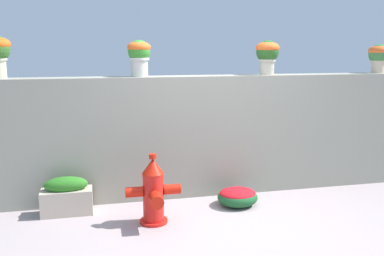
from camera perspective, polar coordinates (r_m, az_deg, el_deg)
ground_plane at (r=4.65m, az=5.59°, el=-12.91°), size 24.00×24.00×0.00m
stone_wall at (r=5.45m, az=2.03°, el=-0.98°), size 5.41×0.33×1.52m
potted_plant_1 at (r=5.19m, az=-7.07°, el=9.77°), size 0.28×0.28×0.43m
potted_plant_2 at (r=5.59m, az=10.04°, el=9.84°), size 0.30×0.30×0.43m
potted_plant_3 at (r=6.45m, az=23.67°, el=8.91°), size 0.28×0.28×0.39m
fire_hydrant at (r=4.61m, az=-5.16°, el=-8.60°), size 0.59×0.46×0.76m
flower_bush_left at (r=5.19m, az=6.10°, el=-9.03°), size 0.48×0.44×0.22m
planter_box at (r=5.08m, az=-16.39°, el=-8.75°), size 0.57×0.26×0.44m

